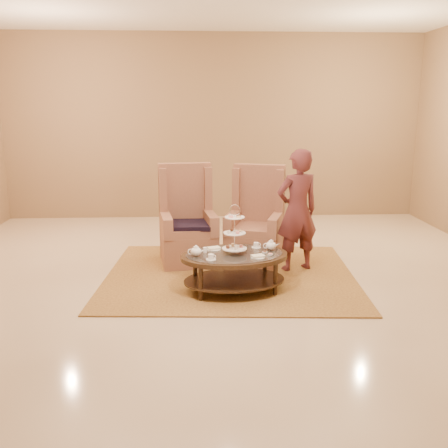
{
  "coord_description": "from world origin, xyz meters",
  "views": [
    {
      "loc": [
        -0.31,
        -5.76,
        2.17
      ],
      "look_at": [
        0.0,
        0.2,
        0.75
      ],
      "focal_mm": 40.0,
      "sensor_mm": 36.0,
      "label": 1
    }
  ],
  "objects": [
    {
      "name": "wall_back",
      "position": [
        0.0,
        4.0,
        1.75
      ],
      "size": [
        8.0,
        0.04,
        3.5
      ],
      "primitive_type": "cube",
      "color": "#8E6F4D",
      "rests_on": "ground"
    },
    {
      "name": "rug",
      "position": [
        0.09,
        0.41,
        0.01
      ],
      "size": [
        3.36,
        2.87,
        0.02
      ],
      "rotation": [
        0.0,
        0.0,
        -0.07
      ],
      "color": "#AE863D",
      "rests_on": "ground"
    },
    {
      "name": "person",
      "position": [
        0.99,
        0.6,
        0.82
      ],
      "size": [
        0.69,
        0.55,
        1.63
      ],
      "rotation": [
        0.0,
        0.0,
        3.45
      ],
      "color": "#582527",
      "rests_on": "ground"
    },
    {
      "name": "armchair_left",
      "position": [
        -0.47,
        1.06,
        0.47
      ],
      "size": [
        0.85,
        0.87,
        1.38
      ],
      "rotation": [
        0.0,
        0.0,
        0.15
      ],
      "color": "#996248",
      "rests_on": "ground"
    },
    {
      "name": "ground",
      "position": [
        0.0,
        0.0,
        0.0
      ],
      "size": [
        8.0,
        8.0,
        0.0
      ],
      "primitive_type": "plane",
      "color": "beige",
      "rests_on": "ground"
    },
    {
      "name": "tea_table",
      "position": [
        0.11,
        -0.16,
        0.39
      ],
      "size": [
        1.38,
        1.04,
        1.06
      ],
      "rotation": [
        0.0,
        0.0,
        0.14
      ],
      "color": "black",
      "rests_on": "ground"
    },
    {
      "name": "armchair_right",
      "position": [
        0.5,
        1.07,
        0.45
      ],
      "size": [
        0.92,
        0.94,
        1.35
      ],
      "rotation": [
        0.0,
        0.0,
        -0.31
      ],
      "color": "#996248",
      "rests_on": "ground"
    },
    {
      "name": "ceiling",
      "position": [
        0.0,
        0.0,
        0.0
      ],
      "size": [
        8.0,
        8.0,
        0.02
      ],
      "primitive_type": "cube",
      "color": "white",
      "rests_on": "ground"
    }
  ]
}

